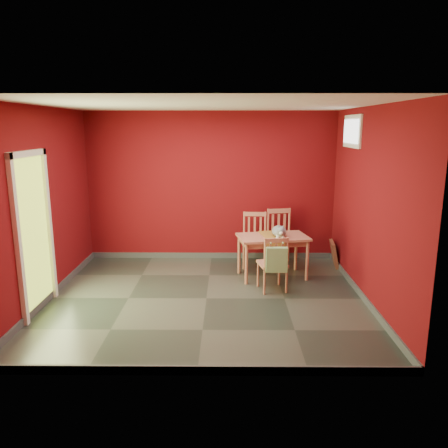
{
  "coord_description": "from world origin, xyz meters",
  "views": [
    {
      "loc": [
        0.3,
        -5.9,
        2.42
      ],
      "look_at": [
        0.25,
        0.45,
        1.0
      ],
      "focal_mm": 35.0,
      "sensor_mm": 36.0,
      "label": 1
    }
  ],
  "objects_px": {
    "chair_near": "(273,263)",
    "chair_far_right": "(281,237)",
    "tote_bag": "(277,260)",
    "dining_table": "(273,241)",
    "chair_far_left": "(255,239)",
    "picture_frame": "(334,254)",
    "cat": "(279,229)"
  },
  "relations": [
    {
      "from": "chair_far_right",
      "to": "cat",
      "type": "relative_size",
      "value": 2.07
    },
    {
      "from": "dining_table",
      "to": "chair_near",
      "type": "distance_m",
      "value": 0.65
    },
    {
      "from": "tote_bag",
      "to": "cat",
      "type": "xyz_separation_m",
      "value": [
        0.12,
        0.8,
        0.26
      ]
    },
    {
      "from": "chair_near",
      "to": "dining_table",
      "type": "bearing_deg",
      "value": 85.19
    },
    {
      "from": "chair_far_left",
      "to": "chair_near",
      "type": "height_order",
      "value": "chair_far_left"
    },
    {
      "from": "chair_far_left",
      "to": "chair_near",
      "type": "xyz_separation_m",
      "value": [
        0.2,
        -1.24,
        -0.05
      ]
    },
    {
      "from": "chair_far_left",
      "to": "chair_near",
      "type": "relative_size",
      "value": 1.11
    },
    {
      "from": "tote_bag",
      "to": "cat",
      "type": "bearing_deg",
      "value": 81.43
    },
    {
      "from": "chair_near",
      "to": "picture_frame",
      "type": "height_order",
      "value": "chair_near"
    },
    {
      "from": "tote_bag",
      "to": "chair_far_left",
      "type": "bearing_deg",
      "value": 99.0
    },
    {
      "from": "picture_frame",
      "to": "chair_far_left",
      "type": "bearing_deg",
      "value": 178.33
    },
    {
      "from": "dining_table",
      "to": "cat",
      "type": "bearing_deg",
      "value": -19.71
    },
    {
      "from": "chair_far_right",
      "to": "tote_bag",
      "type": "relative_size",
      "value": 2.29
    },
    {
      "from": "chair_near",
      "to": "chair_far_left",
      "type": "bearing_deg",
      "value": 99.25
    },
    {
      "from": "chair_far_right",
      "to": "cat",
      "type": "height_order",
      "value": "chair_far_right"
    },
    {
      "from": "chair_far_left",
      "to": "dining_table",
      "type": "bearing_deg",
      "value": -67.63
    },
    {
      "from": "dining_table",
      "to": "tote_bag",
      "type": "distance_m",
      "value": 0.83
    },
    {
      "from": "dining_table",
      "to": "chair_far_right",
      "type": "xyz_separation_m",
      "value": [
        0.21,
        0.66,
        -0.1
      ]
    },
    {
      "from": "cat",
      "to": "picture_frame",
      "type": "distance_m",
      "value": 1.36
    },
    {
      "from": "cat",
      "to": "dining_table",
      "type": "bearing_deg",
      "value": 141.36
    },
    {
      "from": "dining_table",
      "to": "tote_bag",
      "type": "bearing_deg",
      "value": -91.74
    },
    {
      "from": "chair_far_right",
      "to": "chair_near",
      "type": "height_order",
      "value": "chair_far_right"
    },
    {
      "from": "dining_table",
      "to": "picture_frame",
      "type": "height_order",
      "value": "dining_table"
    },
    {
      "from": "cat",
      "to": "picture_frame",
      "type": "height_order",
      "value": "cat"
    },
    {
      "from": "chair_far_left",
      "to": "chair_near",
      "type": "distance_m",
      "value": 1.26
    },
    {
      "from": "chair_near",
      "to": "picture_frame",
      "type": "xyz_separation_m",
      "value": [
        1.2,
        1.2,
        -0.21
      ]
    },
    {
      "from": "dining_table",
      "to": "chair_far_right",
      "type": "distance_m",
      "value": 0.7
    },
    {
      "from": "chair_far_right",
      "to": "picture_frame",
      "type": "distance_m",
      "value": 0.98
    },
    {
      "from": "chair_near",
      "to": "chair_far_right",
      "type": "bearing_deg",
      "value": 78.29
    },
    {
      "from": "chair_far_left",
      "to": "tote_bag",
      "type": "xyz_separation_m",
      "value": [
        0.23,
        -1.45,
        0.07
      ]
    },
    {
      "from": "tote_bag",
      "to": "cat",
      "type": "height_order",
      "value": "cat"
    },
    {
      "from": "chair_far_right",
      "to": "cat",
      "type": "distance_m",
      "value": 0.77
    }
  ]
}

